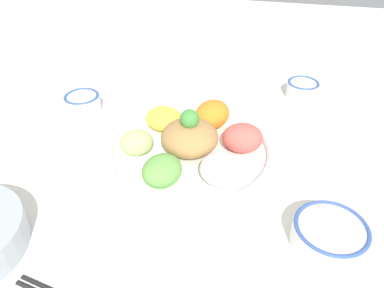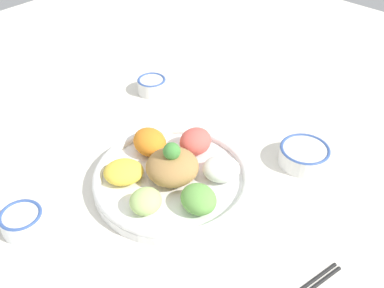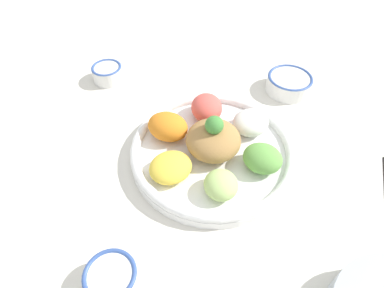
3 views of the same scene
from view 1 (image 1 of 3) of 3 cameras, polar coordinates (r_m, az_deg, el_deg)
ground_plane at (r=0.74m, az=1.86°, el=-3.71°), size 2.40×2.40×0.00m
salad_platter at (r=0.75m, az=-0.18°, el=-0.42°), size 0.35×0.35×0.11m
sauce_bowl_red at (r=0.94m, az=-16.31°, el=6.08°), size 0.08×0.08×0.04m
rice_bowl_blue at (r=0.63m, az=20.22°, el=-12.84°), size 0.11×0.11×0.04m
sauce_bowl_dark at (r=1.01m, az=16.48°, el=8.10°), size 0.08×0.08×0.04m
serving_spoon_main at (r=0.93m, az=-27.04°, el=1.32°), size 0.13×0.08×0.01m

